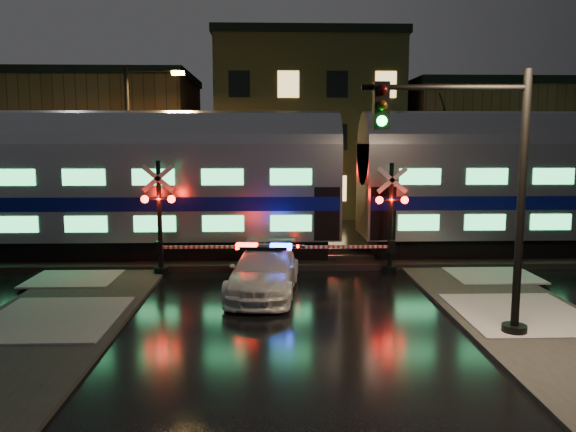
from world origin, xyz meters
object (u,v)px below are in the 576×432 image
(police_car, at_px, (264,271))
(traffic_light, at_px, (480,199))
(streetlight, at_px, (135,143))
(crossing_signal_right, at_px, (381,229))
(crossing_signal_left, at_px, (169,229))

(police_car, bearing_deg, traffic_light, -33.38)
(traffic_light, bearing_deg, police_car, 141.34)
(streetlight, bearing_deg, crossing_signal_right, -32.44)
(crossing_signal_left, bearing_deg, traffic_light, -37.95)
(police_car, distance_m, traffic_light, 7.46)
(crossing_signal_left, distance_m, traffic_light, 11.33)
(crossing_signal_left, distance_m, streetlight, 7.86)
(police_car, height_order, crossing_signal_left, crossing_signal_left)
(crossing_signal_left, relative_size, streetlight, 0.71)
(crossing_signal_right, xyz_separation_m, traffic_light, (1.02, -6.88, 1.82))
(police_car, xyz_separation_m, streetlight, (-6.21, 9.18, 4.11))
(police_car, height_order, streetlight, streetlight)
(crossing_signal_left, relative_size, traffic_light, 0.90)
(crossing_signal_right, distance_m, traffic_light, 7.19)
(crossing_signal_right, bearing_deg, traffic_light, -81.55)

